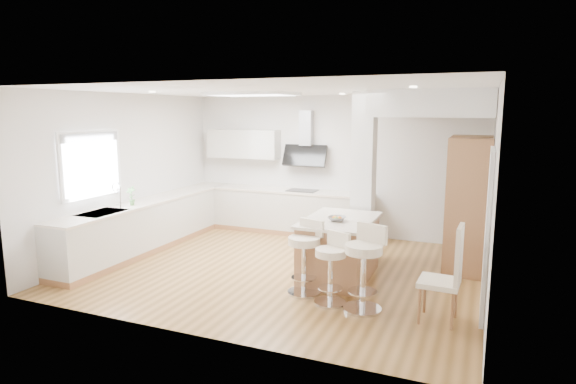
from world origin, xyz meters
The scene contains 18 objects.
ground centered at (0.00, 0.00, 0.00)m, with size 6.00×6.00×0.00m, color #A1723B.
ceiling centered at (0.00, 0.00, 0.00)m, with size 6.00×5.00×0.02m, color white.
wall_back centered at (0.00, 2.50, 1.40)m, with size 6.00×0.04×2.80m, color silver.
wall_left centered at (-3.00, 0.00, 1.40)m, with size 0.04×5.00×2.80m, color silver.
wall_right centered at (3.00, 0.00, 1.40)m, with size 0.04×5.00×2.80m, color silver.
skylight centered at (-0.79, 0.60, 2.77)m, with size 4.10×2.10×0.06m.
window_left centered at (-2.96, -0.90, 1.69)m, with size 0.06×1.28×1.07m.
doorway_right centered at (2.97, -0.60, 1.00)m, with size 0.05×1.00×2.10m.
counter_left centered at (-2.70, 0.23, 0.46)m, with size 0.63×4.50×1.35m.
counter_back centered at (-0.91, 2.22, 0.70)m, with size 3.62×0.63×2.50m.
pillar centered at (1.05, 0.95, 1.40)m, with size 0.35×0.35×2.80m.
soffit centered at (2.10, 1.40, 2.60)m, with size 1.78×2.20×0.40m.
oven_column centered at (2.68, 1.23, 1.05)m, with size 0.63×1.21×2.10m.
peninsula centered at (0.94, -0.03, 0.46)m, with size 1.00×1.50×0.98m.
bar_stool_a centered at (0.69, -0.83, 0.57)m, with size 0.58×0.58×1.02m.
bar_stool_b centered at (1.13, -1.03, 0.53)m, with size 0.56×0.56×0.94m.
bar_stool_c centered at (1.57, -1.07, 0.61)m, with size 0.63×0.63×1.09m.
dining_chair centered at (2.58, -1.07, 0.64)m, with size 0.48×0.48×1.19m.
Camera 1 is at (2.90, -6.78, 2.49)m, focal length 30.00 mm.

